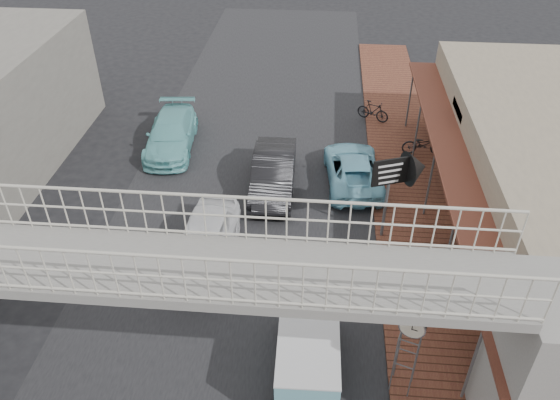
% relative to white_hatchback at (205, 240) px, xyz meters
% --- Properties ---
extents(ground, '(120.00, 120.00, 0.00)m').
position_rel_white_hatchback_xyz_m(ground, '(0.97, -1.98, -0.77)').
color(ground, black).
rests_on(ground, ground).
extents(road_strip, '(10.00, 60.00, 0.01)m').
position_rel_white_hatchback_xyz_m(road_strip, '(0.97, -1.98, -0.77)').
color(road_strip, black).
rests_on(road_strip, ground).
extents(sidewalk, '(3.00, 40.00, 0.10)m').
position_rel_white_hatchback_xyz_m(sidewalk, '(7.47, 1.02, -0.72)').
color(sidewalk, brown).
rests_on(sidewalk, ground).
extents(shophouse_row, '(7.20, 18.00, 4.00)m').
position_rel_white_hatchback_xyz_m(shophouse_row, '(11.94, 2.02, 1.24)').
color(shophouse_row, gray).
rests_on(shophouse_row, ground).
extents(footbridge, '(16.40, 2.40, 6.34)m').
position_rel_white_hatchback_xyz_m(footbridge, '(0.97, -5.98, 2.41)').
color(footbridge, gray).
rests_on(footbridge, ground).
extents(white_hatchback, '(2.10, 4.63, 1.54)m').
position_rel_white_hatchback_xyz_m(white_hatchback, '(0.00, 0.00, 0.00)').
color(white_hatchback, white).
rests_on(white_hatchback, ground).
extents(dark_sedan, '(1.77, 4.79, 1.57)m').
position_rel_white_hatchback_xyz_m(dark_sedan, '(1.95, 4.31, 0.01)').
color(dark_sedan, black).
rests_on(dark_sedan, ground).
extents(angkot_curb, '(2.57, 4.82, 1.29)m').
position_rel_white_hatchback_xyz_m(angkot_curb, '(5.17, 5.09, -0.13)').
color(angkot_curb, '#80C8DE').
rests_on(angkot_curb, ground).
extents(angkot_far, '(2.42, 5.08, 1.43)m').
position_rel_white_hatchback_xyz_m(angkot_far, '(-2.99, 7.21, -0.06)').
color(angkot_far, '#76C9CC').
rests_on(angkot_far, ground).
extents(angkot_van, '(1.75, 3.66, 1.78)m').
position_rel_white_hatchback_xyz_m(angkot_van, '(3.73, -4.58, 0.36)').
color(angkot_van, black).
rests_on(angkot_van, ground).
extents(motorcycle_near, '(1.94, 0.75, 1.00)m').
position_rel_white_hatchback_xyz_m(motorcycle_near, '(8.36, 7.47, -0.17)').
color(motorcycle_near, black).
rests_on(motorcycle_near, sidewalk).
extents(motorcycle_far, '(1.68, 1.17, 0.99)m').
position_rel_white_hatchback_xyz_m(motorcycle_far, '(6.27, 10.51, -0.18)').
color(motorcycle_far, black).
rests_on(motorcycle_far, sidewalk).
extents(street_clock, '(0.72, 0.67, 2.78)m').
position_rel_white_hatchback_xyz_m(street_clock, '(6.27, -4.78, 1.63)').
color(street_clock, '#59595B').
rests_on(street_clock, sidewalk).
extents(arrow_sign, '(2.05, 1.38, 3.39)m').
position_rel_white_hatchback_xyz_m(arrow_sign, '(6.97, 1.85, 2.07)').
color(arrow_sign, '#59595B').
rests_on(arrow_sign, sidewalk).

